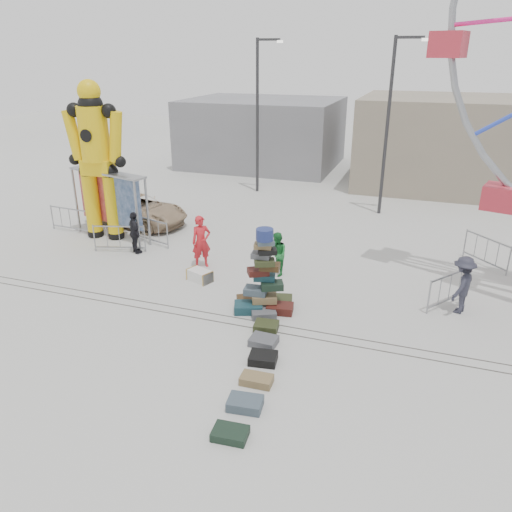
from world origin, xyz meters
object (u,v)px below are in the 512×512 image
(barricade_dummy_b, at_px, (119,239))
(lamp_post_right, at_px, (390,119))
(suitcase_tower, at_px, (264,287))
(pedestrian_red, at_px, (201,242))
(barricade_dummy_c, at_px, (150,231))
(steamer_trunk, at_px, (200,276))
(pedestrian_green, at_px, (277,254))
(pedestrian_black, at_px, (135,233))
(parked_suv, at_px, (137,210))
(banner_scaffold, at_px, (109,189))
(crash_test_dummy, at_px, (97,156))
(barricade_wheel_back, at_px, (486,252))
(lamp_post_left, at_px, (259,109))
(barricade_dummy_a, at_px, (70,220))
(barricade_wheel_front, at_px, (450,289))
(pedestrian_grey, at_px, (462,285))

(barricade_dummy_b, bearing_deg, lamp_post_right, 26.31)
(suitcase_tower, bearing_deg, pedestrian_red, 126.33)
(barricade_dummy_c, distance_m, pedestrian_red, 3.35)
(steamer_trunk, relative_size, pedestrian_green, 0.54)
(pedestrian_black, xyz_separation_m, parked_suv, (-1.86, 3.14, -0.17))
(steamer_trunk, bearing_deg, pedestrian_red, 132.96)
(banner_scaffold, bearing_deg, pedestrian_green, 5.15)
(pedestrian_black, bearing_deg, barricade_dummy_b, 47.86)
(lamp_post_right, distance_m, pedestrian_black, 12.54)
(banner_scaffold, bearing_deg, crash_test_dummy, -161.96)
(banner_scaffold, relative_size, steamer_trunk, 4.69)
(barricade_wheel_back, bearing_deg, suitcase_tower, -91.93)
(barricade_dummy_c, bearing_deg, lamp_post_left, 98.28)
(barricade_dummy_a, bearing_deg, barricade_wheel_front, -2.79)
(lamp_post_left, xyz_separation_m, pedestrian_red, (1.50, -10.82, -3.52))
(barricade_wheel_front, height_order, pedestrian_green, pedestrian_green)
(barricade_dummy_a, height_order, barricade_wheel_back, same)
(parked_suv, bearing_deg, pedestrian_red, -116.73)
(lamp_post_right, bearing_deg, barricade_wheel_back, -51.12)
(lamp_post_right, relative_size, lamp_post_left, 1.00)
(suitcase_tower, height_order, banner_scaffold, banner_scaffold)
(crash_test_dummy, height_order, pedestrian_green, crash_test_dummy)
(banner_scaffold, xyz_separation_m, parked_suv, (-0.04, 1.97, -1.47))
(steamer_trunk, height_order, barricade_dummy_b, barricade_dummy_b)
(crash_test_dummy, xyz_separation_m, pedestrian_green, (8.01, -1.33, -2.69))
(banner_scaffold, distance_m, pedestrian_green, 7.88)
(lamp_post_left, bearing_deg, steamer_trunk, -80.74)
(barricade_wheel_back, bearing_deg, lamp_post_left, -166.35)
(barricade_dummy_a, height_order, pedestrian_grey, pedestrian_grey)
(steamer_trunk, xyz_separation_m, barricade_wheel_front, (8.05, 0.93, 0.35))
(barricade_dummy_c, height_order, pedestrian_red, pedestrian_red)
(suitcase_tower, relative_size, barricade_dummy_c, 1.31)
(barricade_wheel_front, bearing_deg, barricade_dummy_a, 119.55)
(lamp_post_right, distance_m, pedestrian_grey, 10.61)
(lamp_post_right, xyz_separation_m, pedestrian_green, (-2.69, -8.64, -3.70))
(lamp_post_right, distance_m, crash_test_dummy, 13.00)
(steamer_trunk, bearing_deg, parked_suv, 160.35)
(steamer_trunk, xyz_separation_m, pedestrian_grey, (8.35, 0.58, 0.70))
(lamp_post_left, xyz_separation_m, barricade_dummy_c, (-1.49, -9.37, -3.93))
(banner_scaffold, xyz_separation_m, barricade_dummy_c, (1.84, -0.08, -1.58))
(suitcase_tower, xyz_separation_m, barricade_wheel_back, (6.63, 5.85, -0.18))
(lamp_post_left, distance_m, barricade_wheel_back, 14.03)
(lamp_post_left, xyz_separation_m, parked_suv, (-3.37, -7.32, -3.82))
(steamer_trunk, xyz_separation_m, parked_suv, (-5.32, 4.68, 0.47))
(pedestrian_grey, bearing_deg, lamp_post_right, -139.89)
(crash_test_dummy, bearing_deg, banner_scaffold, -2.22)
(suitcase_tower, bearing_deg, pedestrian_grey, 0.37)
(barricade_dummy_a, xyz_separation_m, barricade_wheel_back, (16.84, 1.90, 0.00))
(suitcase_tower, distance_m, steamer_trunk, 3.01)
(barricade_dummy_b, relative_size, pedestrian_black, 1.20)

